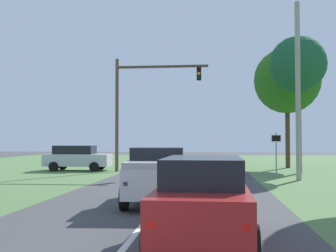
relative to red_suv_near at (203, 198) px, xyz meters
name	(u,v)px	position (x,y,z in m)	size (l,w,h in m)	color
ground_plane	(168,193)	(-1.60, 8.35, -0.97)	(120.00, 120.00, 0.00)	#424244
red_suv_near	(203,198)	(0.00, 0.00, 0.00)	(2.14, 4.56, 1.83)	maroon
pickup_truck_lead	(158,175)	(-1.65, 5.43, 0.03)	(2.41, 4.95, 1.96)	silver
traffic_light	(139,98)	(-4.83, 19.94, 4.21)	(6.56, 0.40, 7.97)	brown
keep_moving_sign	(276,149)	(4.08, 16.71, 0.73)	(0.60, 0.09, 2.67)	gray
oak_tree_right	(287,81)	(6.26, 25.11, 6.00)	(5.27, 5.27, 9.63)	#4C351E
crossing_suv_far	(77,157)	(-9.51, 20.54, -0.02)	(4.73, 2.24, 1.82)	silver
utility_pole_right	(298,90)	(4.96, 14.59, 3.98)	(0.28, 0.28, 9.91)	#9E998E
extra_tree_2	(298,65)	(5.94, 19.30, 6.24)	(3.73, 3.73, 9.13)	#4C351E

